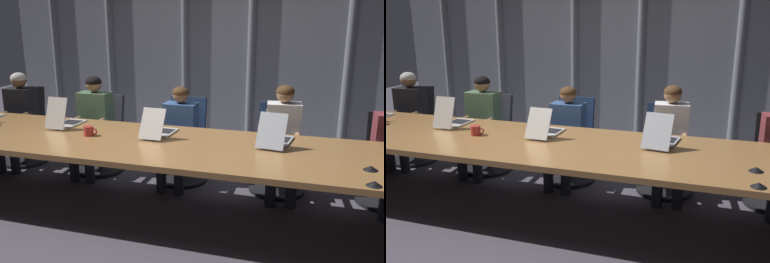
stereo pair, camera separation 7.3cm
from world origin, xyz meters
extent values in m
plane|color=#47424C|center=(0.00, 0.00, 0.00)|extent=(13.67, 13.67, 0.00)
cube|color=olive|center=(0.00, 0.00, 0.71)|extent=(5.04, 1.22, 0.05)
cube|color=black|center=(0.00, 0.00, 0.65)|extent=(4.28, 0.10, 0.06)
cube|color=gray|center=(0.00, 2.70, 1.58)|extent=(6.83, 0.10, 3.16)
cylinder|color=slate|center=(-2.76, 2.65, 1.58)|extent=(0.12, 0.12, 3.10)
cylinder|color=slate|center=(-1.77, 2.65, 1.58)|extent=(0.12, 0.12, 3.10)
cylinder|color=slate|center=(-0.52, 2.65, 1.58)|extent=(0.12, 0.12, 3.10)
cylinder|color=slate|center=(0.47, 2.65, 1.58)|extent=(0.12, 0.12, 3.10)
cylinder|color=slate|center=(1.79, 2.65, 1.58)|extent=(0.12, 0.12, 3.10)
cube|color=beige|center=(-1.08, 0.34, 0.75)|extent=(0.22, 0.34, 0.02)
cube|color=black|center=(-1.08, 0.37, 0.76)|extent=(0.19, 0.19, 0.00)
cube|color=beige|center=(-1.09, 0.12, 0.91)|extent=(0.22, 0.12, 0.31)
cube|color=black|center=(-1.09, 0.12, 0.91)|extent=(0.20, 0.10, 0.28)
cube|color=beige|center=(-0.02, 0.30, 0.75)|extent=(0.24, 0.33, 0.02)
cube|color=black|center=(-0.01, 0.33, 0.76)|extent=(0.20, 0.18, 0.00)
cube|color=beige|center=(-0.03, 0.07, 0.89)|extent=(0.23, 0.16, 0.27)
cube|color=black|center=(-0.03, 0.07, 0.89)|extent=(0.21, 0.14, 0.24)
cube|color=#A8ADB7|center=(1.10, 0.34, 0.75)|extent=(0.29, 0.37, 0.02)
cube|color=black|center=(1.10, 0.37, 0.76)|extent=(0.23, 0.21, 0.00)
cube|color=#A8ADB7|center=(1.07, 0.10, 0.90)|extent=(0.26, 0.19, 0.29)
cube|color=black|center=(1.07, 0.10, 0.90)|extent=(0.24, 0.17, 0.26)
cube|color=black|center=(-2.20, 0.93, 0.41)|extent=(0.55, 0.55, 0.08)
cube|color=black|center=(-2.23, 1.15, 0.71)|extent=(0.45, 0.19, 0.52)
cylinder|color=#262628|center=(-2.20, 0.93, 0.20)|extent=(0.05, 0.05, 0.33)
cylinder|color=black|center=(-2.20, 0.93, 0.02)|extent=(0.60, 0.60, 0.04)
cube|color=#2D2D38|center=(-1.10, 0.93, 0.41)|extent=(0.55, 0.55, 0.08)
cube|color=#2D2D38|center=(-1.06, 1.15, 0.69)|extent=(0.45, 0.19, 0.48)
cylinder|color=#262628|center=(-1.10, 0.93, 0.20)|extent=(0.05, 0.05, 0.33)
cylinder|color=black|center=(-1.10, 0.93, 0.02)|extent=(0.60, 0.60, 0.04)
cube|color=navy|center=(-0.03, 0.93, 0.41)|extent=(0.50, 0.50, 0.08)
cube|color=navy|center=(-0.02, 1.15, 0.70)|extent=(0.44, 0.14, 0.50)
cylinder|color=#262628|center=(-0.03, 0.93, 0.20)|extent=(0.05, 0.05, 0.33)
cylinder|color=black|center=(-0.03, 0.93, 0.02)|extent=(0.60, 0.60, 0.04)
cube|color=navy|center=(1.07, 0.93, 0.41)|extent=(0.55, 0.55, 0.08)
cube|color=navy|center=(1.03, 1.15, 0.69)|extent=(0.44, 0.18, 0.49)
cylinder|color=#262628|center=(1.07, 0.93, 0.20)|extent=(0.05, 0.05, 0.33)
cylinder|color=black|center=(1.07, 0.93, 0.02)|extent=(0.60, 0.60, 0.04)
cube|color=black|center=(-2.15, 0.91, 0.72)|extent=(0.37, 0.25, 0.54)
sphere|color=brown|center=(-2.15, 0.91, 1.08)|extent=(0.19, 0.19, 0.19)
ellipsoid|color=#B2ADA8|center=(-2.15, 0.91, 1.11)|extent=(0.19, 0.19, 0.14)
cylinder|color=black|center=(-2.01, 0.92, 0.79)|extent=(0.08, 0.14, 0.27)
cylinder|color=brown|center=(-1.99, 0.71, 0.68)|extent=(0.09, 0.30, 0.06)
cylinder|color=black|center=(-2.30, 0.90, 0.79)|extent=(0.08, 0.14, 0.27)
cylinder|color=brown|center=(-2.28, 0.69, 0.68)|extent=(0.09, 0.30, 0.06)
cylinder|color=#262833|center=(-2.04, 0.72, 0.42)|extent=(0.16, 0.41, 0.13)
cylinder|color=#262833|center=(-2.02, 0.54, 0.21)|extent=(0.11, 0.11, 0.43)
cylinder|color=#262833|center=(-2.24, 0.71, 0.42)|extent=(0.16, 0.41, 0.13)
cylinder|color=#262833|center=(-2.22, 0.53, 0.21)|extent=(0.11, 0.11, 0.43)
cube|color=#4C6B4C|center=(-1.10, 0.91, 0.72)|extent=(0.38, 0.22, 0.54)
sphere|color=#8C6647|center=(-1.10, 0.91, 1.08)|extent=(0.18, 0.18, 0.18)
ellipsoid|color=black|center=(-1.10, 0.91, 1.11)|extent=(0.19, 0.19, 0.14)
cylinder|color=#4C6B4C|center=(-0.94, 0.91, 0.80)|extent=(0.07, 0.14, 0.27)
cylinder|color=#8C6647|center=(-0.94, 0.70, 0.68)|extent=(0.06, 0.30, 0.06)
cylinder|color=#4C6B4C|center=(-1.26, 0.91, 0.80)|extent=(0.07, 0.14, 0.27)
cylinder|color=#8C6647|center=(-1.26, 0.70, 0.68)|extent=(0.06, 0.30, 0.06)
cylinder|color=#262833|center=(-1.00, 0.71, 0.42)|extent=(0.13, 0.40, 0.13)
cylinder|color=#262833|center=(-1.00, 0.53, 0.21)|extent=(0.11, 0.11, 0.43)
cylinder|color=#262833|center=(-1.20, 0.71, 0.42)|extent=(0.13, 0.40, 0.13)
cylinder|color=#262833|center=(-1.20, 0.53, 0.21)|extent=(0.11, 0.11, 0.43)
cube|color=#335184|center=(-0.03, 0.91, 0.68)|extent=(0.36, 0.22, 0.47)
sphere|color=#8C6647|center=(-0.03, 0.91, 1.01)|extent=(0.18, 0.18, 0.18)
ellipsoid|color=#472D19|center=(-0.03, 0.91, 1.04)|extent=(0.19, 0.19, 0.14)
cylinder|color=#335184|center=(0.12, 0.91, 0.73)|extent=(0.07, 0.14, 0.27)
cylinder|color=#8C6647|center=(0.12, 0.70, 0.61)|extent=(0.06, 0.30, 0.06)
cylinder|color=#335184|center=(-0.18, 0.91, 0.73)|extent=(0.07, 0.14, 0.27)
cylinder|color=#8C6647|center=(-0.18, 0.70, 0.61)|extent=(0.06, 0.30, 0.06)
cylinder|color=#262833|center=(0.07, 0.71, 0.42)|extent=(0.13, 0.40, 0.13)
cylinder|color=#262833|center=(0.07, 0.53, 0.21)|extent=(0.11, 0.11, 0.43)
cylinder|color=#262833|center=(-0.13, 0.71, 0.42)|extent=(0.13, 0.40, 0.13)
cylinder|color=#262833|center=(-0.13, 0.53, 0.21)|extent=(0.11, 0.11, 0.43)
cube|color=silver|center=(1.10, 0.91, 0.72)|extent=(0.37, 0.26, 0.54)
sphere|color=#8C6647|center=(1.10, 0.91, 1.08)|extent=(0.18, 0.18, 0.18)
ellipsoid|color=#472D19|center=(1.10, 0.91, 1.11)|extent=(0.19, 0.19, 0.14)
cylinder|color=silver|center=(1.25, 0.93, 0.80)|extent=(0.08, 0.14, 0.27)
cylinder|color=#8C6647|center=(1.27, 0.72, 0.68)|extent=(0.09, 0.30, 0.06)
cylinder|color=silver|center=(0.96, 0.90, 0.80)|extent=(0.08, 0.14, 0.27)
cylinder|color=#8C6647|center=(0.98, 0.69, 0.68)|extent=(0.09, 0.30, 0.06)
cylinder|color=#262833|center=(1.22, 0.72, 0.42)|extent=(0.17, 0.41, 0.13)
cylinder|color=#262833|center=(1.24, 0.55, 0.21)|extent=(0.11, 0.11, 0.43)
cylinder|color=#262833|center=(1.03, 0.70, 0.42)|extent=(0.17, 0.41, 0.13)
cylinder|color=#262833|center=(1.04, 0.52, 0.21)|extent=(0.11, 0.11, 0.43)
cylinder|color=brown|center=(2.01, 0.90, 0.75)|extent=(0.08, 0.14, 0.27)
cylinder|color=beige|center=(2.03, 0.69, 0.63)|extent=(0.09, 0.30, 0.06)
cylinder|color=#262833|center=(2.08, 0.70, 0.42)|extent=(0.17, 0.41, 0.13)
cylinder|color=#B2332D|center=(-0.67, 0.01, 0.78)|extent=(0.10, 0.10, 0.09)
torus|color=#B2332D|center=(-0.61, 0.01, 0.78)|extent=(0.07, 0.01, 0.07)
cone|color=black|center=(1.83, -0.53, 0.76)|extent=(0.11, 0.11, 0.03)
cone|color=black|center=(1.84, -0.21, 0.76)|extent=(0.11, 0.11, 0.03)
camera|label=1|loc=(1.41, -3.40, 1.85)|focal=39.02mm
camera|label=2|loc=(1.48, -3.38, 1.85)|focal=39.02mm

